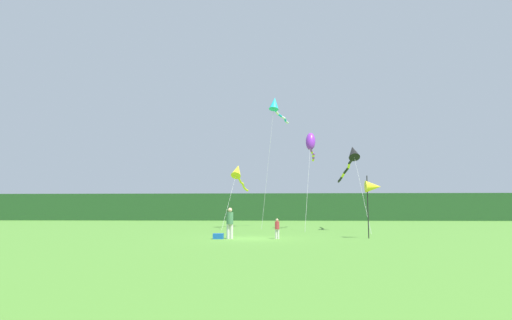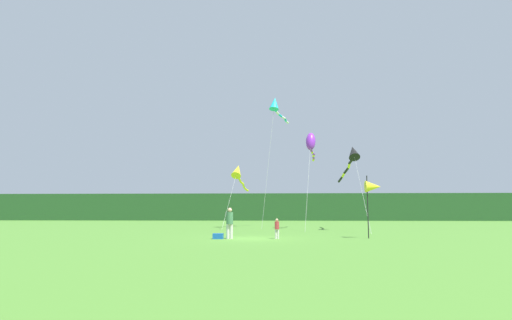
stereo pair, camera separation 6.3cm
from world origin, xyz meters
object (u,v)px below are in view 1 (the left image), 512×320
Objects in this scene: kite_purple at (311,143)px; banner_flag_pole at (373,187)px; kite_cyan at (275,105)px; kite_yellow at (238,172)px; cooler_box at (218,236)px; kite_black at (352,156)px; person_adult at (230,222)px; person_child at (277,228)px.

banner_flag_pole is at bearing -77.81° from kite_purple.
kite_yellow is (-3.62, 0.06, -6.59)m from kite_cyan.
cooler_box is 15.56m from kite_black.
kite_cyan reaches higher than banner_flag_pole.
kite_purple is (-2.63, 12.16, 4.65)m from banner_flag_pole.
kite_cyan is at bearing 111.38° from banner_flag_pole.
person_adult is 19.28m from kite_cyan.
kite_yellow reaches higher than cooler_box.
person_child is at bearing -76.48° from kite_yellow.
person_child is 0.13× the size of kite_purple.
person_child is at bearing 3.78° from person_adult.
kite_cyan is at bearing 139.77° from kite_purple.
person_adult is 0.20× the size of kite_yellow.
cooler_box is (-3.37, -0.24, -0.49)m from person_child.
kite_black reaches higher than kite_yellow.
cooler_box is at bearing -175.90° from person_child.
person_child is 19.16m from kite_cyan.
kite_cyan reaches higher than kite_purple.
person_child is 0.13× the size of kite_yellow.
banner_flag_pole is 0.29× the size of kite_cyan.
person_adult is 14.81m from kite_black.
person_child is 0.09× the size of kite_cyan.
cooler_box is at bearing -101.60° from kite_cyan.
kite_purple reaches higher than person_adult.
person_adult is 8.68m from banner_flag_pole.
person_child is 14.93m from kite_purple.
kite_yellow is at bearing 91.38° from cooler_box.
cooler_box is at bearing -132.02° from kite_black.
banner_flag_pole is at bearing -68.62° from kite_cyan.
cooler_box is (-0.65, -0.06, -0.83)m from person_adult.
banner_flag_pole is 10.27m from kite_black.
kite_black is 4.26m from kite_purple.
cooler_box is 0.16× the size of banner_flag_pole.
person_child is (2.72, 0.18, -0.34)m from person_adult.
kite_purple reaches higher than kite_black.
kite_yellow is at bearing 157.95° from kite_purple.
kite_black is (8.96, 10.61, 5.16)m from person_adult.
person_child is at bearing -120.91° from kite_black.
kite_yellow is 7.72m from kite_purple.
person_adult reaches higher than cooler_box.
kite_purple is (3.19, -2.70, -4.22)m from kite_cyan.
kite_cyan is (3.24, 15.78, 11.70)m from cooler_box.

